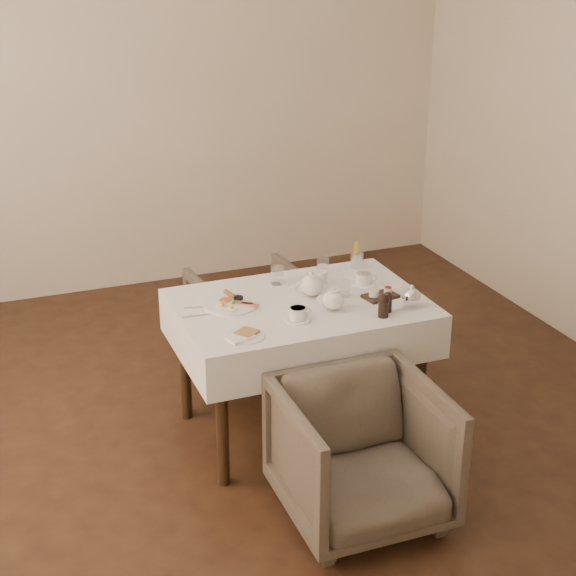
# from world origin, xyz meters

# --- Properties ---
(table) EXTENTS (1.28, 0.88, 0.75)m
(table) POSITION_xyz_m (0.14, 0.09, 0.64)
(table) COLOR black
(table) RESTS_ON ground
(armchair_near) EXTENTS (0.71, 0.73, 0.66)m
(armchair_near) POSITION_xyz_m (0.11, -0.72, 0.33)
(armchair_near) COLOR #4C4438
(armchair_near) RESTS_ON ground
(armchair_far) EXTENTS (0.70, 0.72, 0.61)m
(armchair_far) POSITION_xyz_m (0.15, 0.91, 0.31)
(armchair_far) COLOR #4C4438
(armchair_far) RESTS_ON ground
(breakfast_plate) EXTENTS (0.28, 0.28, 0.04)m
(breakfast_plate) POSITION_xyz_m (-0.21, 0.19, 0.76)
(breakfast_plate) COLOR white
(breakfast_plate) RESTS_ON table
(side_plate) EXTENTS (0.20, 0.19, 0.02)m
(side_plate) POSITION_xyz_m (-0.27, -0.20, 0.76)
(side_plate) COLOR white
(side_plate) RESTS_ON table
(teapot_centre) EXTENTS (0.19, 0.15, 0.14)m
(teapot_centre) POSITION_xyz_m (0.22, 0.14, 0.82)
(teapot_centre) COLOR white
(teapot_centre) RESTS_ON table
(teapot_front) EXTENTS (0.18, 0.16, 0.13)m
(teapot_front) POSITION_xyz_m (0.25, -0.06, 0.82)
(teapot_front) COLOR white
(teapot_front) RESTS_ON table
(creamer) EXTENTS (0.06, 0.06, 0.07)m
(creamer) POSITION_xyz_m (0.34, 0.28, 0.79)
(creamer) COLOR white
(creamer) RESTS_ON table
(teacup_near) EXTENTS (0.13, 0.13, 0.07)m
(teacup_near) POSITION_xyz_m (0.04, -0.11, 0.79)
(teacup_near) COLOR white
(teacup_near) RESTS_ON table
(teacup_far) EXTENTS (0.14, 0.14, 0.07)m
(teacup_far) POSITION_xyz_m (0.54, 0.18, 0.79)
(teacup_far) COLOR white
(teacup_far) RESTS_ON table
(glass_left) EXTENTS (0.09, 0.09, 0.10)m
(glass_left) POSITION_xyz_m (0.12, 0.37, 0.80)
(glass_left) COLOR silver
(glass_left) RESTS_ON table
(glass_mid) EXTENTS (0.08, 0.08, 0.09)m
(glass_mid) POSITION_xyz_m (0.38, 0.07, 0.80)
(glass_mid) COLOR silver
(glass_mid) RESTS_ON table
(glass_right) EXTENTS (0.08, 0.08, 0.09)m
(glass_right) POSITION_xyz_m (0.40, 0.41, 0.80)
(glass_right) COLOR silver
(glass_right) RESTS_ON table
(condiment_board) EXTENTS (0.19, 0.14, 0.04)m
(condiment_board) POSITION_xyz_m (0.55, -0.01, 0.77)
(condiment_board) COLOR black
(condiment_board) RESTS_ON table
(pepper_mill_left) EXTENTS (0.08, 0.08, 0.13)m
(pepper_mill_left) POSITION_xyz_m (0.45, -0.23, 0.82)
(pepper_mill_left) COLOR black
(pepper_mill_left) RESTS_ON table
(pepper_mill_right) EXTENTS (0.05, 0.05, 0.11)m
(pepper_mill_right) POSITION_xyz_m (0.50, -0.18, 0.81)
(pepper_mill_right) COLOR black
(pepper_mill_right) RESTS_ON table
(silver_pot) EXTENTS (0.13, 0.12, 0.12)m
(silver_pot) POSITION_xyz_m (0.64, -0.17, 0.82)
(silver_pot) COLOR white
(silver_pot) RESTS_ON table
(fries_cup) EXTENTS (0.07, 0.07, 0.15)m
(fries_cup) POSITION_xyz_m (0.62, 0.43, 0.82)
(fries_cup) COLOR silver
(fries_cup) RESTS_ON table
(cutlery_fork) EXTENTS (0.19, 0.05, 0.00)m
(cutlery_fork) POSITION_xyz_m (-0.35, 0.21, 0.76)
(cutlery_fork) COLOR silver
(cutlery_fork) RESTS_ON table
(cutlery_knife) EXTENTS (0.21, 0.04, 0.00)m
(cutlery_knife) POSITION_xyz_m (-0.38, 0.11, 0.76)
(cutlery_knife) COLOR silver
(cutlery_knife) RESTS_ON table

